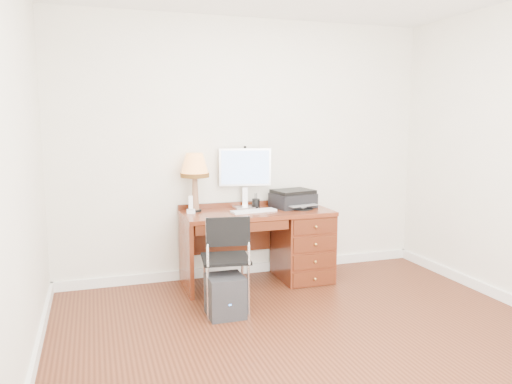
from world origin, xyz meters
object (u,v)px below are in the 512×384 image
object	(u,v)px
chair	(227,253)
equipment_box	(225,296)
printer	(293,199)
desk	(286,241)
leg_lamp	(195,169)
phone	(191,208)
monitor	(245,170)

from	to	relation	value
chair	equipment_box	distance (m)	0.36
printer	equipment_box	distance (m)	1.44
desk	chair	distance (m)	1.06
desk	printer	world-z (taller)	printer
leg_lamp	chair	size ratio (longest dim) A/B	0.68
printer	equipment_box	size ratio (longest dim) A/B	1.34
leg_lamp	phone	xyz separation A→B (m)	(-0.06, -0.07, -0.38)
monitor	chair	size ratio (longest dim) A/B	0.72
desk	printer	size ratio (longest dim) A/B	3.17
phone	chair	world-z (taller)	phone
desk	leg_lamp	size ratio (longest dim) A/B	2.57
phone	equipment_box	world-z (taller)	phone
printer	desk	bearing A→B (deg)	-153.54
equipment_box	phone	bearing A→B (deg)	98.33
desk	phone	bearing A→B (deg)	175.28
printer	leg_lamp	world-z (taller)	leg_lamp
leg_lamp	phone	bearing A→B (deg)	-128.63
leg_lamp	phone	size ratio (longest dim) A/B	3.39
printer	equipment_box	bearing A→B (deg)	-150.38
monitor	leg_lamp	xyz separation A→B (m)	(-0.54, -0.07, 0.04)
equipment_box	leg_lamp	bearing A→B (deg)	93.94
desk	equipment_box	bearing A→B (deg)	-138.45
leg_lamp	chair	bearing A→B (deg)	-82.35
chair	printer	bearing A→B (deg)	47.15
chair	equipment_box	size ratio (longest dim) A/B	2.45
monitor	equipment_box	distance (m)	1.45
monitor	phone	world-z (taller)	monitor
phone	chair	size ratio (longest dim) A/B	0.20
desk	monitor	world-z (taller)	monitor
monitor	equipment_box	world-z (taller)	monitor
phone	chair	bearing A→B (deg)	-68.08
leg_lamp	phone	distance (m)	0.39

